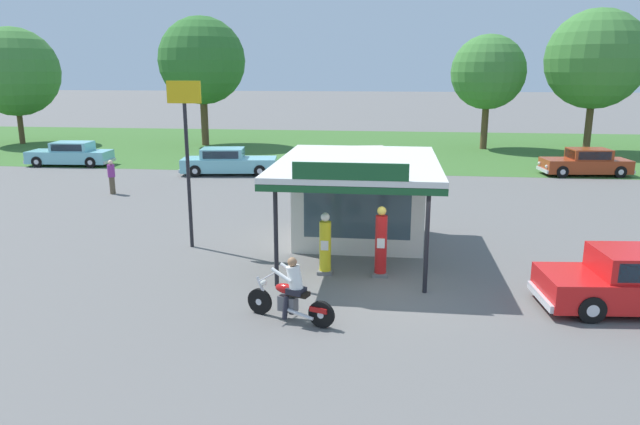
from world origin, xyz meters
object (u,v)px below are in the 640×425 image
motorcycle_with_rider (291,295)px  parked_car_back_row_centre (70,154)px  gas_pump_nearside (325,246)px  roadside_pole_sign (186,138)px  parked_car_back_row_left (228,162)px  bystander_chatting_near_pumps (112,176)px  parked_car_back_row_centre_left (369,162)px  parked_car_back_row_far_left (586,163)px  gas_pump_offside (381,244)px

motorcycle_with_rider → parked_car_back_row_centre: size_ratio=0.42×
gas_pump_nearside → roadside_pole_sign: bearing=156.5°
parked_car_back_row_centre → roadside_pole_sign: size_ratio=0.96×
parked_car_back_row_left → roadside_pole_sign: 14.32m
motorcycle_with_rider → bystander_chatting_near_pumps: size_ratio=1.36×
motorcycle_with_rider → parked_car_back_row_centre_left: size_ratio=0.43×
parked_car_back_row_far_left → gas_pump_offside: bearing=-121.7°
parked_car_back_row_far_left → roadside_pole_sign: size_ratio=0.92×
gas_pump_offside → parked_car_back_row_centre: (-19.54, 17.67, -0.26)m
gas_pump_offside → bystander_chatting_near_pumps: 16.30m
motorcycle_with_rider → parked_car_back_row_centre: (-17.53, 21.03, 0.03)m
gas_pump_offside → parked_car_back_row_far_left: size_ratio=0.41×
bystander_chatting_near_pumps → gas_pump_offside: bearing=-37.2°
gas_pump_nearside → motorcycle_with_rider: (-0.42, -3.37, -0.18)m
gas_pump_nearside → bystander_chatting_near_pumps: gas_pump_nearside is taller
parked_car_back_row_left → parked_car_back_row_centre: bearing=170.1°
parked_car_back_row_left → roadside_pole_sign: size_ratio=1.04×
parked_car_back_row_far_left → bystander_chatting_near_pumps: bystander_chatting_near_pumps is taller
motorcycle_with_rider → bystander_chatting_near_pumps: bearing=129.6°
gas_pump_nearside → gas_pump_offside: bearing=0.0°
parked_car_back_row_centre_left → parked_car_back_row_left: parked_car_back_row_centre_left is taller
motorcycle_with_rider → parked_car_back_row_centre_left: (0.97, 20.30, 0.05)m
gas_pump_nearside → parked_car_back_row_left: size_ratio=0.32×
parked_car_back_row_centre_left → parked_car_back_row_centre: size_ratio=0.97×
parked_car_back_row_left → parked_car_back_row_centre_left: bearing=8.0°
gas_pump_nearside → parked_car_back_row_far_left: gas_pump_nearside is taller
motorcycle_with_rider → parked_car_back_row_centre_left: 20.32m
parked_car_back_row_centre_left → bystander_chatting_near_pumps: (-11.93, -7.07, 0.16)m
gas_pump_offside → gas_pump_nearside: bearing=-180.0°
gas_pump_nearside → gas_pump_offside: (1.60, 0.00, 0.11)m
gas_pump_nearside → parked_car_back_row_centre_left: (0.55, 16.93, -0.13)m
motorcycle_with_rider → parked_car_back_row_centre: bearing=129.8°
parked_car_back_row_left → bystander_chatting_near_pumps: bystander_chatting_near_pumps is taller
gas_pump_nearside → roadside_pole_sign: roadside_pole_sign is taller
parked_car_back_row_centre_left → parked_car_back_row_far_left: 12.18m
motorcycle_with_rider → parked_car_back_row_left: 20.40m
parked_car_back_row_centre → gas_pump_nearside: bearing=-44.5°
gas_pump_nearside → roadside_pole_sign: 5.89m
parked_car_back_row_centre → roadside_pole_sign: bearing=-49.7°
gas_pump_offside → roadside_pole_sign: bearing=162.0°
bystander_chatting_near_pumps → roadside_pole_sign: 10.62m
gas_pump_nearside → parked_car_back_row_centre: 25.18m
bystander_chatting_near_pumps → gas_pump_nearside: bearing=-40.9°
parked_car_back_row_centre_left → parked_car_back_row_left: 8.00m
gas_pump_nearside → motorcycle_with_rider: 3.40m
parked_car_back_row_far_left → motorcycle_with_rider: bearing=-121.5°
gas_pump_offside → parked_car_back_row_left: 18.19m
gas_pump_offside → parked_car_back_row_far_left: bearing=58.3°
parked_car_back_row_centre_left → gas_pump_nearside: bearing=-91.9°
gas_pump_nearside → gas_pump_offside: 1.60m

